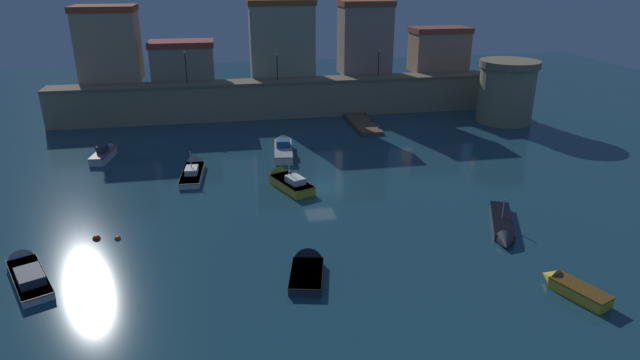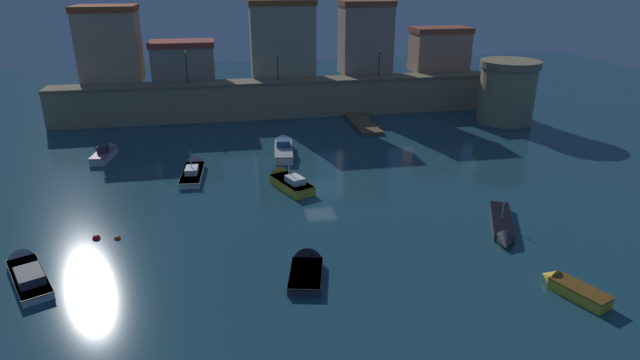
{
  "view_description": "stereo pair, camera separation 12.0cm",
  "coord_description": "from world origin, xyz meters",
  "px_view_note": "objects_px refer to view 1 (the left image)",
  "views": [
    {
      "loc": [
        -7.94,
        -41.44,
        17.28
      ],
      "look_at": [
        0.0,
        0.17,
        0.63
      ],
      "focal_mm": 30.11,
      "sensor_mm": 36.0,
      "label": 1
    },
    {
      "loc": [
        -7.82,
        -41.46,
        17.28
      ],
      "look_at": [
        0.0,
        0.17,
        0.63
      ],
      "focal_mm": 30.11,
      "sensor_mm": 36.0,
      "label": 2
    }
  ],
  "objects_px": {
    "moored_boat_7": "(286,181)",
    "mooring_buoy_0": "(97,239)",
    "moored_boat_1": "(26,270)",
    "quay_lamp_0": "(185,62)",
    "moored_boat_0": "(503,227)",
    "mooring_buoy_1": "(118,239)",
    "quay_lamp_2": "(379,59)",
    "moored_boat_2": "(194,169)",
    "fortress_tower": "(506,91)",
    "moored_boat_5": "(283,148)",
    "moored_boat_6": "(571,287)",
    "quay_lamp_1": "(277,62)",
    "moored_boat_3": "(308,267)",
    "moored_boat_4": "(106,153)"
  },
  "relations": [
    {
      "from": "moored_boat_0",
      "to": "quay_lamp_2",
      "type": "bearing_deg",
      "value": -157.3
    },
    {
      "from": "moored_boat_3",
      "to": "mooring_buoy_0",
      "type": "xyz_separation_m",
      "value": [
        -13.6,
        6.81,
        -0.26
      ]
    },
    {
      "from": "moored_boat_1",
      "to": "mooring_buoy_0",
      "type": "relative_size",
      "value": 12.51
    },
    {
      "from": "quay_lamp_2",
      "to": "moored_boat_7",
      "type": "relative_size",
      "value": 0.55
    },
    {
      "from": "quay_lamp_0",
      "to": "mooring_buoy_1",
      "type": "height_order",
      "value": "quay_lamp_0"
    },
    {
      "from": "quay_lamp_1",
      "to": "moored_boat_1",
      "type": "xyz_separation_m",
      "value": [
        -19.44,
        -34.97,
        -6.42
      ]
    },
    {
      "from": "fortress_tower",
      "to": "moored_boat_6",
      "type": "distance_m",
      "value": 38.19
    },
    {
      "from": "moored_boat_6",
      "to": "mooring_buoy_0",
      "type": "bearing_deg",
      "value": 45.21
    },
    {
      "from": "quay_lamp_1",
      "to": "moored_boat_2",
      "type": "distance_m",
      "value": 22.25
    },
    {
      "from": "moored_boat_6",
      "to": "mooring_buoy_0",
      "type": "distance_m",
      "value": 30.47
    },
    {
      "from": "moored_boat_4",
      "to": "moored_boat_7",
      "type": "height_order",
      "value": "moored_boat_7"
    },
    {
      "from": "moored_boat_5",
      "to": "mooring_buoy_0",
      "type": "xyz_separation_m",
      "value": [
        -14.99,
        -16.28,
        -0.49
      ]
    },
    {
      "from": "moored_boat_2",
      "to": "moored_boat_3",
      "type": "relative_size",
      "value": 1.44
    },
    {
      "from": "quay_lamp_0",
      "to": "moored_boat_5",
      "type": "height_order",
      "value": "quay_lamp_0"
    },
    {
      "from": "mooring_buoy_1",
      "to": "quay_lamp_1",
      "type": "bearing_deg",
      "value": 64.54
    },
    {
      "from": "moored_boat_4",
      "to": "quay_lamp_0",
      "type": "bearing_deg",
      "value": -22.22
    },
    {
      "from": "quay_lamp_0",
      "to": "mooring_buoy_0",
      "type": "bearing_deg",
      "value": -99.82
    },
    {
      "from": "moored_boat_4",
      "to": "mooring_buoy_0",
      "type": "xyz_separation_m",
      "value": [
        2.39,
        -17.93,
        -0.47
      ]
    },
    {
      "from": "quay_lamp_2",
      "to": "moored_boat_0",
      "type": "height_order",
      "value": "quay_lamp_2"
    },
    {
      "from": "quay_lamp_0",
      "to": "moored_boat_0",
      "type": "distance_m",
      "value": 42.21
    },
    {
      "from": "moored_boat_6",
      "to": "mooring_buoy_0",
      "type": "xyz_separation_m",
      "value": [
        -27.98,
        12.06,
        -0.38
      ]
    },
    {
      "from": "fortress_tower",
      "to": "moored_boat_5",
      "type": "relative_size",
      "value": 0.99
    },
    {
      "from": "mooring_buoy_1",
      "to": "moored_boat_5",
      "type": "bearing_deg",
      "value": 50.69
    },
    {
      "from": "quay_lamp_0",
      "to": "moored_boat_0",
      "type": "bearing_deg",
      "value": -56.92
    },
    {
      "from": "moored_boat_7",
      "to": "quay_lamp_1",
      "type": "bearing_deg",
      "value": -27.27
    },
    {
      "from": "quay_lamp_1",
      "to": "moored_boat_3",
      "type": "xyz_separation_m",
      "value": [
        -2.62,
        -37.58,
        -6.5
      ]
    },
    {
      "from": "fortress_tower",
      "to": "quay_lamp_1",
      "type": "distance_m",
      "value": 27.82
    },
    {
      "from": "moored_boat_0",
      "to": "mooring_buoy_0",
      "type": "bearing_deg",
      "value": -74.01
    },
    {
      "from": "fortress_tower",
      "to": "moored_boat_7",
      "type": "height_order",
      "value": "fortress_tower"
    },
    {
      "from": "moored_boat_0",
      "to": "moored_boat_1",
      "type": "height_order",
      "value": "moored_boat_0"
    },
    {
      "from": "moored_boat_2",
      "to": "mooring_buoy_1",
      "type": "bearing_deg",
      "value": 162.86
    },
    {
      "from": "moored_boat_1",
      "to": "quay_lamp_2",
      "type": "bearing_deg",
      "value": -68.58
    },
    {
      "from": "moored_boat_1",
      "to": "moored_boat_3",
      "type": "distance_m",
      "value": 17.02
    },
    {
      "from": "mooring_buoy_0",
      "to": "quay_lamp_2",
      "type": "bearing_deg",
      "value": 46.6
    },
    {
      "from": "moored_boat_0",
      "to": "mooring_buoy_1",
      "type": "height_order",
      "value": "moored_boat_0"
    },
    {
      "from": "moored_boat_5",
      "to": "mooring_buoy_0",
      "type": "distance_m",
      "value": 22.14
    },
    {
      "from": "quay_lamp_2",
      "to": "moored_boat_2",
      "type": "xyz_separation_m",
      "value": [
        -22.86,
        -18.81,
        -6.49
      ]
    },
    {
      "from": "quay_lamp_0",
      "to": "moored_boat_3",
      "type": "distance_m",
      "value": 39.08
    },
    {
      "from": "quay_lamp_0",
      "to": "mooring_buoy_0",
      "type": "xyz_separation_m",
      "value": [
        -5.33,
        -30.77,
        -7.07
      ]
    },
    {
      "from": "moored_boat_1",
      "to": "moored_boat_7",
      "type": "distance_m",
      "value": 20.79
    },
    {
      "from": "quay_lamp_1",
      "to": "moored_boat_6",
      "type": "height_order",
      "value": "quay_lamp_1"
    },
    {
      "from": "quay_lamp_0",
      "to": "moored_boat_5",
      "type": "bearing_deg",
      "value": -56.3
    },
    {
      "from": "fortress_tower",
      "to": "moored_boat_2",
      "type": "height_order",
      "value": "fortress_tower"
    },
    {
      "from": "quay_lamp_2",
      "to": "moored_boat_0",
      "type": "relative_size",
      "value": 0.47
    },
    {
      "from": "moored_boat_7",
      "to": "mooring_buoy_0",
      "type": "xyz_separation_m",
      "value": [
        -14.12,
        -7.27,
        -0.45
      ]
    },
    {
      "from": "quay_lamp_1",
      "to": "moored_boat_4",
      "type": "relative_size",
      "value": 0.61
    },
    {
      "from": "moored_boat_7",
      "to": "mooring_buoy_0",
      "type": "relative_size",
      "value": 11.19
    },
    {
      "from": "moored_boat_4",
      "to": "mooring_buoy_1",
      "type": "bearing_deg",
      "value": -159.36
    },
    {
      "from": "moored_boat_3",
      "to": "mooring_buoy_0",
      "type": "distance_m",
      "value": 15.21
    },
    {
      "from": "quay_lamp_1",
      "to": "moored_boat_6",
      "type": "xyz_separation_m",
      "value": [
        11.76,
        -42.83,
        -6.39
      ]
    }
  ]
}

